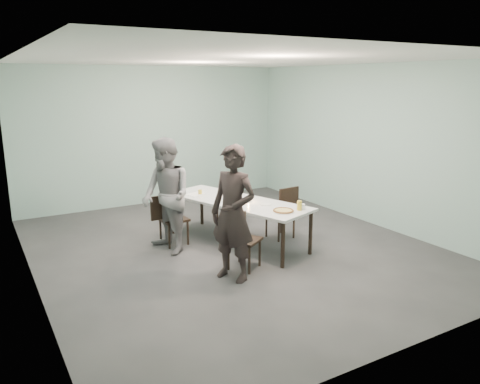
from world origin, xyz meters
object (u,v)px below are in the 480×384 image
water_tumbler (302,207)px  tealight (248,201)px  chair_far_right (232,196)px  pizza (283,211)px  diner_near (233,214)px  chair_near_right (284,209)px  beer_glass (299,206)px  side_plate (265,204)px  chair_far_left (169,216)px  amber_tumbler (200,192)px  diner_far (166,196)px  table (237,204)px  chair_near_left (242,237)px

water_tumbler → tealight: size_ratio=1.61×
chair_far_right → water_tumbler: (0.02, -2.17, 0.29)m
pizza → diner_near: bearing=-165.8°
chair_near_right → diner_near: (-1.65, -1.12, 0.44)m
diner_near → beer_glass: diner_near is taller
pizza → tealight: tealight is taller
side_plate → chair_far_left: bearing=142.5°
chair_near_right → amber_tumbler: size_ratio=10.88×
amber_tumbler → diner_far: bearing=-149.4°
table → water_tumbler: size_ratio=30.57×
beer_glass → diner_far: bearing=143.9°
amber_tumbler → table: bearing=-63.3°
chair_near_left → chair_far_left: same height
side_plate → amber_tumbler: 1.31m
table → beer_glass: 1.15m
table → diner_near: diner_near is taller
table → chair_near_left: size_ratio=3.16×
table → beer_glass: bearing=-62.9°
chair_near_left → side_plate: size_ratio=4.83×
water_tumbler → tealight: (-0.48, 0.82, -0.02)m
chair_far_right → beer_glass: beer_glass is taller
table → side_plate: 0.54m
tealight → amber_tumbler: bearing=117.5°
water_tumbler → amber_tumbler: bearing=118.8°
chair_far_left → pizza: 1.96m
diner_near → pizza: 1.07m
chair_near_right → chair_far_right: 1.31m
chair_near_right → chair_far_right: same height
table → pizza: 1.01m
tealight → chair_far_right: bearing=71.4°
beer_glass → tealight: (-0.41, 0.83, -0.05)m
diner_near → chair_near_left: bearing=102.2°
water_tumbler → chair_far_left: bearing=136.6°
diner_near → amber_tumbler: diner_near is taller
diner_far → beer_glass: bearing=46.8°
chair_near_left → chair_far_right: same height
chair_far_left → chair_near_right: (1.89, -0.61, 0.00)m
chair_near_left → side_plate: chair_near_left is taller
diner_far → pizza: (1.42, -1.18, -0.15)m
beer_glass → water_tumbler: bearing=6.9°
chair_near_left → tealight: bearing=21.7°
chair_near_right → pizza: chair_near_right is taller
chair_near_right → water_tumbler: bearing=66.6°
chair_far_right → side_plate: chair_far_right is taller
beer_glass → amber_tumbler: 1.91m
chair_near_left → water_tumbler: 1.14m
chair_far_right → beer_glass: size_ratio=5.80×
chair_far_left → beer_glass: beer_glass is taller
tealight → amber_tumbler: (-0.46, 0.88, 0.02)m
diner_far → beer_glass: size_ratio=12.25×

